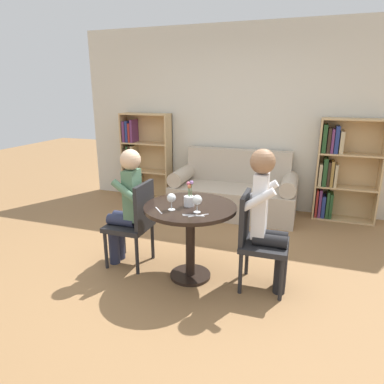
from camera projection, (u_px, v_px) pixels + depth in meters
ground_plane at (190, 276)px, 3.40m from camera, size 16.00×16.00×0.00m
back_wall at (242, 119)px, 5.16m from camera, size 5.20×0.05×2.70m
round_table at (190, 222)px, 3.24m from camera, size 0.87×0.87×0.74m
couch at (234, 193)px, 5.07m from camera, size 1.80×0.80×0.92m
bookshelf_left at (142, 158)px, 5.72m from camera, size 0.82×0.28×1.42m
bookshelf_right at (339, 171)px, 4.76m from camera, size 0.82×0.28×1.42m
chair_left at (135, 220)px, 3.50m from camera, size 0.42×0.42×0.90m
chair_right at (257, 237)px, 3.11m from camera, size 0.43×0.43×0.90m
person_left at (126, 204)px, 3.48m from camera, size 0.42×0.34×1.23m
person_right at (267, 216)px, 3.03m from camera, size 0.42×0.34×1.30m
wine_glass_left at (171, 198)px, 3.05m from camera, size 0.08×0.08×0.15m
wine_glass_right at (197, 200)px, 2.99m from camera, size 0.09×0.09×0.16m
flower_vase at (189, 198)px, 3.17m from camera, size 0.10×0.10×0.25m
knife_left_setting at (198, 215)px, 2.94m from camera, size 0.15×0.13×0.00m
fork_left_setting at (159, 210)px, 3.07m from camera, size 0.13×0.15×0.00m
knife_right_setting at (193, 215)px, 2.95m from camera, size 0.19×0.05×0.00m
fork_right_setting at (194, 216)px, 2.93m from camera, size 0.19×0.06×0.00m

